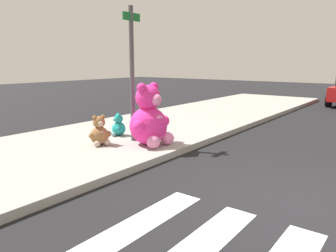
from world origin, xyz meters
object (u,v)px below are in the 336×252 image
object	(u,v)px
plush_pink_large	(150,120)
sign_pole	(132,71)
plush_lavender	(152,123)
plush_brown	(100,133)
plush_teal	(118,127)
plush_white	(157,129)

from	to	relation	value
plush_pink_large	sign_pole	bearing A→B (deg)	83.85
plush_lavender	plush_brown	bearing A→B (deg)	175.80
sign_pole	plush_pink_large	distance (m)	1.26
plush_pink_large	plush_teal	world-z (taller)	plush_pink_large
plush_white	plush_brown	bearing A→B (deg)	158.40
sign_pole	plush_brown	size ratio (longest dim) A/B	4.52
sign_pole	plush_teal	bearing A→B (deg)	76.75
sign_pole	plush_lavender	world-z (taller)	sign_pole
plush_pink_large	plush_white	xyz separation A→B (m)	(0.71, 0.34, -0.36)
plush_pink_large	plush_brown	size ratio (longest dim) A/B	2.06
plush_lavender	plush_teal	world-z (taller)	plush_lavender
plush_white	sign_pole	bearing A→B (deg)	158.76
sign_pole	plush_pink_large	size ratio (longest dim) A/B	2.19
plush_teal	plush_white	world-z (taller)	plush_teal
plush_brown	plush_white	bearing A→B (deg)	-21.60
plush_lavender	plush_white	size ratio (longest dim) A/B	1.26
plush_brown	plush_lavender	xyz separation A→B (m)	(1.74, -0.13, -0.00)
plush_pink_large	plush_white	bearing A→B (deg)	25.84
plush_brown	plush_teal	world-z (taller)	plush_brown
plush_teal	plush_white	bearing A→B (deg)	-63.47
plush_pink_large	plush_white	size ratio (longest dim) A/B	2.60
sign_pole	plush_brown	world-z (taller)	sign_pole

